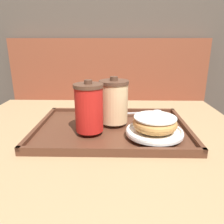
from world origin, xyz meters
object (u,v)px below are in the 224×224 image
at_px(coffee_cup_front, 89,107).
at_px(coffee_cup_rear, 114,101).
at_px(spoon, 151,112).
at_px(donut_chocolate_glazed, 155,123).

bearing_deg(coffee_cup_front, coffee_cup_rear, 47.00).
bearing_deg(spoon, coffee_cup_front, -149.71).
height_order(coffee_cup_rear, donut_chocolate_glazed, coffee_cup_rear).
relative_size(coffee_cup_front, donut_chocolate_glazed, 1.21).
relative_size(coffee_cup_rear, donut_chocolate_glazed, 1.19).
bearing_deg(donut_chocolate_glazed, coffee_cup_rear, 139.82).
xyz_separation_m(donut_chocolate_glazed, spoon, (0.02, 0.19, -0.03)).
xyz_separation_m(coffee_cup_front, coffee_cup_rear, (0.07, 0.08, -0.00)).
xyz_separation_m(coffee_cup_rear, spoon, (0.14, 0.09, -0.06)).
xyz_separation_m(coffee_cup_front, donut_chocolate_glazed, (0.19, -0.02, -0.04)).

